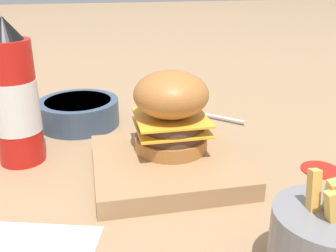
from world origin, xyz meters
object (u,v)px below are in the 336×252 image
Objects in this scene: serving_board at (168,165)px; spoon at (190,111)px; burger at (171,111)px; side_bowl at (79,112)px; fries_basket at (324,244)px; ketchup_bottle at (14,100)px.

spoon is at bearing -111.90° from serving_board.
serving_board is 1.79× the size of burger.
fries_basket is at bearing 116.73° from side_bowl.
serving_board is at bearing 111.39° from spoon.
burger is 0.25m from spoon.
ketchup_bottle is 1.70× the size of spoon.
burger is at bearing 125.06° from side_bowl.
fries_basket is at bearing 109.54° from burger.
side_bowl is (0.24, -0.47, -0.01)m from fries_basket.
side_bowl is (-0.09, -0.14, -0.08)m from ketchup_bottle.
serving_board reaches higher than spoon.
spoon is (0.01, -0.49, -0.03)m from fries_basket.
side_bowl is (0.14, -0.20, -0.06)m from burger.
side_bowl is at bearing -54.94° from burger.
spoon is (-0.09, -0.21, -0.08)m from burger.
side_bowl is (0.13, -0.23, 0.01)m from serving_board.
fries_basket reaches higher than serving_board.
serving_board is at bearing -66.22° from fries_basket.
ketchup_bottle reaches higher than serving_board.
spoon is at bearing -154.50° from ketchup_bottle.
burger reaches higher than spoon.
burger is 0.92× the size of spoon.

